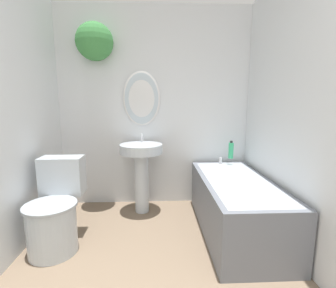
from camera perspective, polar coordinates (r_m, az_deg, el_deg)
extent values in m
cube|color=silver|center=(3.04, -3.10, 8.33)|extent=(2.42, 0.06, 2.40)
ellipsoid|color=silver|center=(3.00, -6.21, 10.51)|extent=(0.45, 0.02, 0.65)
ellipsoid|color=silver|center=(2.99, -6.22, 10.51)|extent=(0.41, 0.01, 0.61)
cylinder|color=#47474C|center=(3.06, -16.93, 23.71)|extent=(0.19, 0.19, 0.10)
sphere|color=#3D8442|center=(3.04, -16.83, 22.01)|extent=(0.41, 0.41, 0.41)
cube|color=silver|center=(1.97, 33.39, 6.02)|extent=(0.06, 2.93, 2.40)
cylinder|color=silver|center=(2.40, -25.50, -17.68)|extent=(0.40, 0.40, 0.41)
cylinder|color=#A0A9B1|center=(2.31, -25.90, -12.86)|extent=(0.43, 0.43, 0.02)
cube|color=silver|center=(2.52, -23.49, -6.79)|extent=(0.38, 0.21, 0.36)
cylinder|color=silver|center=(2.88, -6.18, -8.99)|extent=(0.16, 0.16, 0.70)
cylinder|color=silver|center=(2.78, -6.33, -1.09)|extent=(0.48, 0.48, 0.10)
cylinder|color=silver|center=(2.89, -6.20, 1.37)|extent=(0.02, 0.02, 0.10)
cube|color=slate|center=(2.57, 15.56, -13.74)|extent=(0.66, 1.44, 0.53)
cube|color=silver|center=(2.49, 15.82, -8.55)|extent=(0.56, 1.34, 0.04)
cylinder|color=silver|center=(3.04, 12.21, -3.90)|extent=(0.04, 0.04, 0.08)
cylinder|color=#38B275|center=(3.02, 14.54, -1.49)|extent=(0.06, 0.06, 0.19)
cylinder|color=black|center=(3.00, 14.62, 0.50)|extent=(0.03, 0.03, 0.02)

